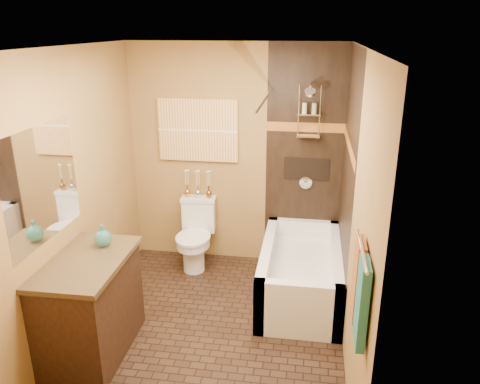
% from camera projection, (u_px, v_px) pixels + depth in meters
% --- Properties ---
extents(floor, '(3.00, 3.00, 0.00)m').
position_uv_depth(floor, '(210.00, 332.00, 4.29)').
color(floor, black).
rests_on(floor, ground).
extents(wall_left, '(0.02, 3.00, 2.50)m').
position_uv_depth(wall_left, '(71.00, 197.00, 4.04)').
color(wall_left, '#A0763E').
rests_on(wall_left, floor).
extents(wall_right, '(0.02, 3.00, 2.50)m').
position_uv_depth(wall_right, '(354.00, 213.00, 3.70)').
color(wall_right, '#A0763E').
rests_on(wall_right, floor).
extents(wall_back, '(2.40, 0.02, 2.50)m').
position_uv_depth(wall_back, '(235.00, 157.00, 5.27)').
color(wall_back, '#A0763E').
rests_on(wall_back, floor).
extents(wall_front, '(2.40, 0.02, 2.50)m').
position_uv_depth(wall_front, '(144.00, 307.00, 2.48)').
color(wall_front, '#A0763E').
rests_on(wall_front, floor).
extents(ceiling, '(3.00, 3.00, 0.00)m').
position_uv_depth(ceiling, '(202.00, 47.00, 3.45)').
color(ceiling, silver).
rests_on(ceiling, wall_back).
extents(alcove_tile_back, '(0.85, 0.01, 2.50)m').
position_uv_depth(alcove_tile_back, '(305.00, 160.00, 5.14)').
color(alcove_tile_back, black).
rests_on(alcove_tile_back, wall_back).
extents(alcove_tile_right, '(0.01, 1.50, 2.50)m').
position_uv_depth(alcove_tile_right, '(347.00, 183.00, 4.40)').
color(alcove_tile_right, black).
rests_on(alcove_tile_right, wall_right).
extents(mosaic_band_back, '(0.85, 0.01, 0.10)m').
position_uv_depth(mosaic_band_back, '(306.00, 127.00, 5.01)').
color(mosaic_band_back, '#93501A').
rests_on(mosaic_band_back, alcove_tile_back).
extents(mosaic_band_right, '(0.01, 1.50, 0.10)m').
position_uv_depth(mosaic_band_right, '(349.00, 145.00, 4.27)').
color(mosaic_band_right, '#93501A').
rests_on(mosaic_band_right, alcove_tile_right).
extents(alcove_niche, '(0.50, 0.01, 0.25)m').
position_uv_depth(alcove_niche, '(306.00, 169.00, 5.17)').
color(alcove_niche, black).
rests_on(alcove_niche, alcove_tile_back).
extents(shower_fixtures, '(0.24, 0.33, 1.16)m').
position_uv_depth(shower_fixtures, '(309.00, 125.00, 4.90)').
color(shower_fixtures, silver).
rests_on(shower_fixtures, floor).
extents(curtain_rod, '(0.03, 1.55, 0.03)m').
position_uv_depth(curtain_rod, '(265.00, 99.00, 4.25)').
color(curtain_rod, silver).
rests_on(curtain_rod, wall_back).
extents(towel_bar, '(0.02, 0.55, 0.02)m').
position_uv_depth(towel_bar, '(362.00, 250.00, 2.66)').
color(towel_bar, silver).
rests_on(towel_bar, wall_right).
extents(towel_teal, '(0.05, 0.22, 0.52)m').
position_uv_depth(towel_teal, '(362.00, 303.00, 2.63)').
color(towel_teal, '#206D69').
rests_on(towel_teal, towel_bar).
extents(towel_rust, '(0.05, 0.22, 0.52)m').
position_uv_depth(towel_rust, '(358.00, 280.00, 2.87)').
color(towel_rust, '#924E1A').
rests_on(towel_rust, towel_bar).
extents(sunset_painting, '(0.90, 0.04, 0.70)m').
position_uv_depth(sunset_painting, '(198.00, 130.00, 5.20)').
color(sunset_painting, orange).
rests_on(sunset_painting, wall_back).
extents(vanity_mirror, '(0.01, 1.00, 0.90)m').
position_uv_depth(vanity_mirror, '(43.00, 185.00, 3.58)').
color(vanity_mirror, white).
rests_on(vanity_mirror, wall_left).
extents(bathtub, '(0.80, 1.50, 0.55)m').
position_uv_depth(bathtub, '(301.00, 276.00, 4.80)').
color(bathtub, white).
rests_on(bathtub, floor).
extents(toilet, '(0.41, 0.60, 0.78)m').
position_uv_depth(toilet, '(196.00, 234.00, 5.35)').
color(toilet, white).
rests_on(toilet, floor).
extents(vanity, '(0.62, 1.00, 0.88)m').
position_uv_depth(vanity, '(90.00, 306.00, 3.90)').
color(vanity, black).
rests_on(vanity, floor).
extents(teal_bottle, '(0.19, 0.19, 0.23)m').
position_uv_depth(teal_bottle, '(103.00, 236.00, 3.96)').
color(teal_bottle, '#297D71').
rests_on(teal_bottle, vanity).
extents(bud_vases, '(0.32, 0.07, 0.32)m').
position_uv_depth(bud_vases, '(198.00, 183.00, 5.32)').
color(bud_vases, gold).
rests_on(bud_vases, toilet).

